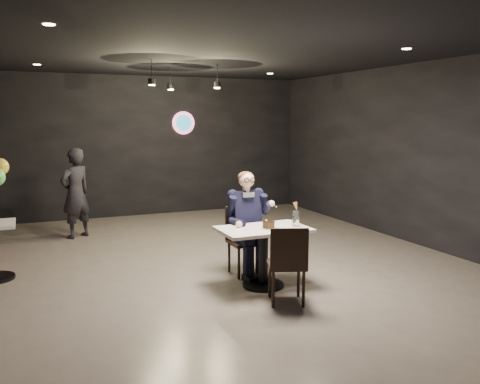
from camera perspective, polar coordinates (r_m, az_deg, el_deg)
name	(u,v)px	position (r m, az deg, el deg)	size (l,w,h in m)	color
floor	(224,269)	(7.21, -1.86, -8.62)	(9.00, 9.00, 0.00)	slate
wall_sign	(183,123)	(11.39, -6.37, 7.72)	(0.50, 0.06, 0.50)	pink
pendant_lights	(180,71)	(8.83, -6.80, 13.30)	(1.40, 1.20, 0.36)	black
main_table	(263,257)	(6.39, 2.63, -7.33)	(1.10, 0.70, 0.75)	white
chair_far	(246,241)	(6.86, 0.63, -5.52)	(0.42, 0.46, 0.92)	black
chair_near	(286,263)	(5.85, 5.24, -7.97)	(0.42, 0.46, 0.92)	black
seated_man	(246,222)	(6.80, 0.63, -3.39)	(0.60, 0.80, 1.44)	black
dessert_plate	(269,228)	(6.27, 3.31, -4.05)	(0.23, 0.23, 0.01)	white
cake_slice	(269,225)	(6.22, 3.23, -3.72)	(0.11, 0.09, 0.08)	black
mint_leaf	(274,221)	(6.24, 3.88, -3.31)	(0.06, 0.04, 0.01)	green
sundae_glass	(296,219)	(6.42, 6.28, -2.98)	(0.09, 0.09, 0.19)	silver
wafer_cone	(296,207)	(6.44, 6.32, -1.66)	(0.06, 0.06, 0.12)	tan
passerby	(76,193)	(9.37, -17.98, -0.14)	(0.58, 0.38, 1.59)	black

